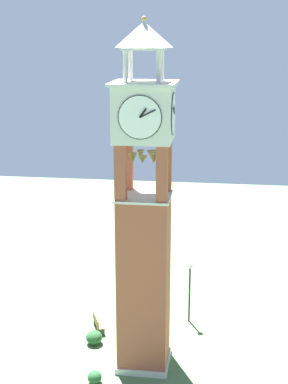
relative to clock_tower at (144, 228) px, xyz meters
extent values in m
plane|color=#517547|center=(0.00, 0.00, -7.93)|extent=(80.00, 80.00, 0.00)
cube|color=#9E4C38|center=(0.00, 0.00, -3.12)|extent=(2.61, 2.61, 9.62)
cube|color=beige|center=(0.00, 0.00, -7.75)|extent=(2.81, 2.81, 0.35)
cube|color=black|center=(0.00, -1.32, -6.78)|extent=(1.10, 0.04, 2.20)
cylinder|color=beige|center=(0.00, -1.32, -5.38)|extent=(1.10, 0.04, 1.10)
cube|color=#9E4C38|center=(-1.02, -1.02, 3.15)|extent=(0.56, 0.56, 2.93)
cube|color=#9E4C38|center=(1.02, -1.02, 3.15)|extent=(0.56, 0.56, 2.93)
cube|color=#9E4C38|center=(-1.02, 1.02, 3.15)|extent=(0.56, 0.56, 2.93)
cube|color=#9E4C38|center=(1.02, 1.02, 3.15)|extent=(0.56, 0.56, 2.93)
cube|color=beige|center=(0.00, 0.00, 1.75)|extent=(2.77, 2.77, 0.12)
cone|color=brown|center=(0.59, 0.01, 3.79)|extent=(0.49, 0.49, 0.38)
cone|color=brown|center=(0.26, 0.53, 3.79)|extent=(0.53, 0.53, 0.51)
cone|color=brown|center=(-0.46, 0.36, 3.79)|extent=(0.58, 0.58, 0.49)
cone|color=brown|center=(-0.53, -0.25, 3.79)|extent=(0.39, 0.39, 0.51)
cone|color=brown|center=(0.27, -0.52, 3.79)|extent=(0.43, 0.43, 0.49)
cube|color=beige|center=(0.00, 0.00, 5.99)|extent=(2.85, 2.85, 2.74)
cylinder|color=white|center=(0.00, -1.44, 5.99)|extent=(2.08, 0.05, 2.08)
torus|color=black|center=(0.00, -1.44, 5.99)|extent=(2.10, 0.06, 2.10)
cube|color=black|center=(0.15, -1.50, 6.20)|extent=(0.38, 0.03, 0.48)
cube|color=black|center=(0.37, -1.50, 6.18)|extent=(0.77, 0.03, 0.43)
cylinder|color=white|center=(0.00, 1.44, 5.99)|extent=(2.08, 0.05, 2.08)
torus|color=black|center=(0.00, 1.44, 5.99)|extent=(2.10, 0.06, 2.10)
cube|color=black|center=(0.15, 1.50, 6.20)|extent=(0.38, 0.03, 0.48)
cube|color=black|center=(0.37, 1.50, 6.18)|extent=(0.77, 0.03, 0.43)
cylinder|color=white|center=(-1.44, 0.00, 5.99)|extent=(0.05, 2.08, 2.08)
torus|color=black|center=(-1.44, 0.00, 5.99)|extent=(0.06, 2.10, 2.10)
cube|color=black|center=(-1.50, 0.15, 6.20)|extent=(0.03, 0.38, 0.48)
cube|color=black|center=(-1.50, 0.37, 6.18)|extent=(0.03, 0.77, 0.43)
cylinder|color=white|center=(1.44, 0.00, 5.99)|extent=(0.05, 2.08, 2.08)
torus|color=black|center=(1.44, 0.00, 5.99)|extent=(0.06, 2.10, 2.10)
cube|color=black|center=(1.50, 0.15, 6.20)|extent=(0.03, 0.38, 0.48)
cube|color=black|center=(1.50, 0.37, 6.18)|extent=(0.03, 0.77, 0.43)
cube|color=beige|center=(0.00, 0.00, 7.44)|extent=(3.21, 3.21, 0.16)
cylinder|color=beige|center=(-0.78, -0.78, 8.26)|extent=(0.22, 0.22, 1.48)
cylinder|color=beige|center=(0.78, -0.78, 8.26)|extent=(0.22, 0.22, 1.48)
cylinder|color=beige|center=(-0.78, 0.78, 8.26)|extent=(0.22, 0.22, 1.48)
cylinder|color=beige|center=(0.78, 0.78, 8.26)|extent=(0.22, 0.22, 1.48)
cube|color=beige|center=(0.00, 0.00, 9.06)|extent=(2.01, 2.01, 0.12)
pyramid|color=beige|center=(0.00, 0.00, 9.72)|extent=(2.01, 2.01, 1.20)
sphere|color=#B79338|center=(0.00, 0.00, 10.44)|extent=(0.24, 0.24, 0.24)
cube|color=brown|center=(-3.19, -3.25, -7.48)|extent=(1.64, 1.05, 0.06)
cube|color=brown|center=(-3.12, -3.42, -7.20)|extent=(1.48, 0.70, 0.44)
cube|color=#2D2D33|center=(-3.85, -3.54, -7.72)|extent=(0.23, 0.39, 0.42)
cube|color=#2D2D33|center=(-2.54, -2.96, -7.72)|extent=(0.23, 0.39, 0.42)
cylinder|color=black|center=(-5.05, 2.21, -6.11)|extent=(0.12, 0.12, 3.64)
sphere|color=silver|center=(-5.05, 2.21, -4.11)|extent=(0.36, 0.36, 0.36)
cylinder|color=#38513D|center=(-5.92, -0.53, -7.53)|extent=(0.52, 0.52, 0.80)
ellipsoid|color=#234C28|center=(2.25, -2.31, -7.58)|extent=(0.75, 0.75, 0.69)
ellipsoid|color=#234C28|center=(-1.58, -3.19, -7.52)|extent=(0.96, 0.96, 0.81)
camera|label=1|loc=(27.25, 3.71, 9.69)|focal=52.37mm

